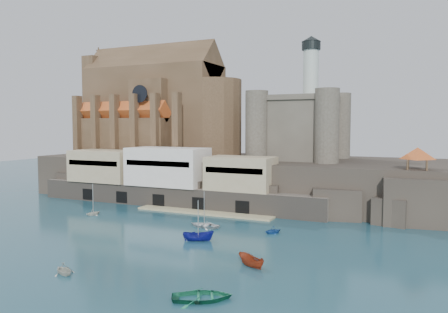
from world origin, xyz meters
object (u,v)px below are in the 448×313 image
at_px(boat_1, 64,274).
at_px(church, 159,111).
at_px(pavilion, 418,155).
at_px(boat_2, 198,241).
at_px(castle_keep, 300,125).

bearing_deg(boat_1, church, 43.41).
xyz_separation_m(pavilion, boat_2, (-30.94, -27.54, -12.73)).
xyz_separation_m(castle_keep, pavilion, (25.92, -15.08, -5.59)).
bearing_deg(boat_1, pavilion, -18.71).
height_order(boat_1, boat_2, boat_2).
relative_size(pavilion, boat_2, 1.30).
height_order(pavilion, boat_2, pavilion).
bearing_deg(pavilion, boat_1, -128.85).
relative_size(church, boat_2, 9.54).
height_order(pavilion, boat_1, pavilion).
bearing_deg(pavilion, church, 166.52).
distance_m(church, pavilion, 68.65).
xyz_separation_m(church, boat_2, (35.19, -43.39, -22.13)).
relative_size(castle_keep, boat_1, 8.84).
bearing_deg(church, castle_keep, -1.11).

